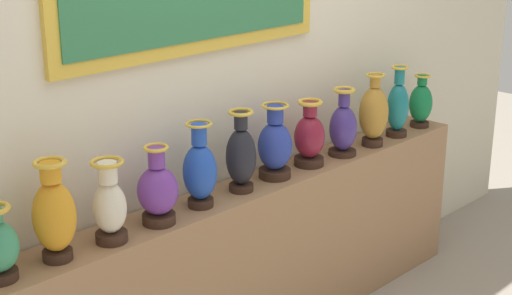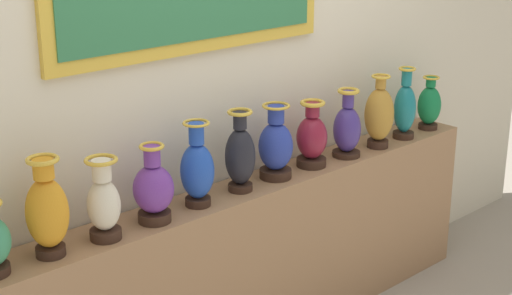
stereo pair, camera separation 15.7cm
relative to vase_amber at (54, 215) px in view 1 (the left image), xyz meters
name	(u,v)px [view 1 (the left image)]	position (x,y,z in m)	size (l,w,h in m)	color
display_shelf	(256,264)	(1.12, 0.02, -0.62)	(3.06, 0.28, 0.87)	#99704C
back_wall	(226,69)	(1.12, 0.22, 0.35)	(5.43, 0.14, 2.80)	beige
vase_amber	(54,215)	(0.00, 0.00, 0.00)	(0.17, 0.17, 0.41)	#382319
vase_ivory	(110,206)	(0.24, -0.02, -0.03)	(0.14, 0.14, 0.35)	#382319
vase_violet	(158,191)	(0.49, -0.01, -0.04)	(0.18, 0.18, 0.35)	#382319
vase_sapphire	(200,170)	(0.74, 0.00, -0.02)	(0.15, 0.15, 0.39)	#382319
vase_onyx	(241,155)	(1.00, 0.01, -0.01)	(0.14, 0.14, 0.40)	#382319
vase_cobalt	(275,146)	(1.25, 0.02, -0.03)	(0.17, 0.17, 0.38)	#382319
vase_burgundy	(309,137)	(1.50, 0.01, -0.04)	(0.16, 0.16, 0.35)	#382319
vase_indigo	(343,127)	(1.75, -0.01, -0.03)	(0.15, 0.15, 0.37)	#382319
vase_ochre	(374,113)	(2.00, -0.03, 0.00)	(0.16, 0.16, 0.41)	#382319
vase_teal	(398,107)	(2.24, -0.02, -0.01)	(0.13, 0.13, 0.41)	#382319
vase_emerald	(421,103)	(2.49, -0.01, -0.04)	(0.14, 0.14, 0.32)	#382319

